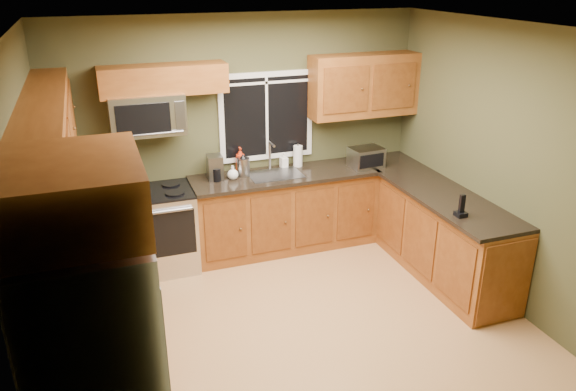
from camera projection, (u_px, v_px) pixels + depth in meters
floor at (295, 320)px, 5.38m from camera, size 4.20×4.20×0.00m
ceiling at (297, 28)px, 4.36m from camera, size 4.20×4.20×0.00m
back_wall at (241, 135)px, 6.44m from camera, size 4.20×0.00×4.20m
front_wall at (403, 294)px, 3.30m from camera, size 4.20×0.00×4.20m
left_wall at (35, 223)px, 4.21m from camera, size 0.00×3.60×3.60m
right_wall at (496, 163)px, 5.52m from camera, size 0.00×3.60×3.60m
window at (267, 116)px, 6.44m from camera, size 1.12×0.03×1.02m
base_cabinets_left at (91, 288)px, 5.06m from camera, size 0.60×2.65×0.90m
countertop_left at (86, 241)px, 4.89m from camera, size 0.65×2.65×0.04m
base_cabinets_back at (284, 212)px, 6.65m from camera, size 2.17×0.60×0.90m
countertop_back at (285, 175)px, 6.45m from camera, size 2.17×0.65×0.04m
base_cabinets_peninsula at (430, 228)px, 6.24m from camera, size 0.60×2.52×0.90m
countertop_peninsula at (432, 188)px, 6.06m from camera, size 0.65×2.50×0.04m
upper_cabinets_left at (50, 139)px, 4.49m from camera, size 0.33×2.65×0.72m
upper_cabinets_back_left at (164, 79)px, 5.76m from camera, size 1.30×0.33×0.30m
upper_cabinets_back_right at (364, 85)px, 6.56m from camera, size 1.30×0.33×0.72m
upper_cabinet_over_fridge at (72, 195)px, 2.94m from camera, size 0.72×0.90×0.38m
refrigerator at (100, 369)px, 3.36m from camera, size 0.74×0.90×1.80m
range at (159, 230)px, 6.15m from camera, size 0.76×0.69×0.94m
microwave at (147, 114)px, 5.80m from camera, size 0.76×0.41×0.42m
sink at (275, 173)px, 6.41m from camera, size 0.60×0.42×0.36m
toaster_oven at (366, 157)px, 6.63m from camera, size 0.40×0.32×0.23m
coffee_maker at (215, 168)px, 6.23m from camera, size 0.17×0.23×0.27m
kettle at (243, 166)px, 6.33m from camera, size 0.16×0.16×0.26m
paper_towel_roll at (298, 156)px, 6.64m from camera, size 0.13×0.13×0.28m
soap_bottle_a at (240, 160)px, 6.43m from camera, size 0.12×0.12×0.30m
soap_bottle_b at (284, 160)px, 6.62m from camera, size 0.09×0.09×0.18m
soap_bottle_c at (233, 172)px, 6.25m from camera, size 0.13×0.13×0.16m
cordless_phone at (461, 210)px, 5.31m from camera, size 0.10×0.10×0.22m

